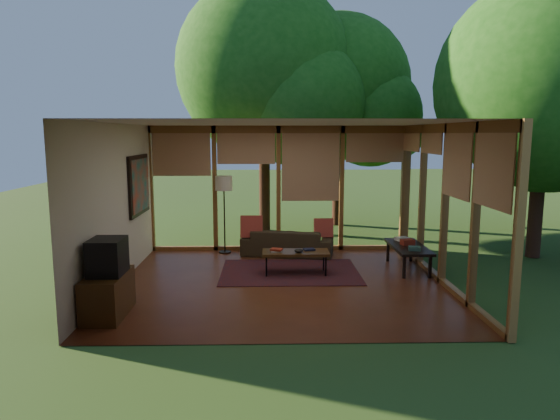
{
  "coord_description": "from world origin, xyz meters",
  "views": [
    {
      "loc": [
        -0.22,
        -8.24,
        2.53
      ],
      "look_at": [
        -0.01,
        0.7,
        1.16
      ],
      "focal_mm": 32.0,
      "sensor_mm": 36.0,
      "label": 1
    }
  ],
  "objects_px": {
    "media_cabinet": "(108,295)",
    "coffee_table": "(296,253)",
    "television": "(107,257)",
    "floor_lamp": "(224,188)",
    "side_console": "(408,248)",
    "sofa": "(287,242)"
  },
  "relations": [
    {
      "from": "media_cabinet",
      "to": "coffee_table",
      "type": "distance_m",
      "value": 3.41
    },
    {
      "from": "floor_lamp",
      "to": "side_console",
      "type": "height_order",
      "value": "floor_lamp"
    },
    {
      "from": "coffee_table",
      "to": "sofa",
      "type": "bearing_deg",
      "value": 93.63
    },
    {
      "from": "television",
      "to": "coffee_table",
      "type": "bearing_deg",
      "value": 36.66
    },
    {
      "from": "coffee_table",
      "to": "media_cabinet",
      "type": "bearing_deg",
      "value": -143.54
    },
    {
      "from": "sofa",
      "to": "coffee_table",
      "type": "distance_m",
      "value": 1.46
    },
    {
      "from": "television",
      "to": "side_console",
      "type": "distance_m",
      "value": 5.39
    },
    {
      "from": "media_cabinet",
      "to": "side_console",
      "type": "xyz_separation_m",
      "value": [
        4.87,
        2.31,
        0.11
      ]
    },
    {
      "from": "media_cabinet",
      "to": "coffee_table",
      "type": "xyz_separation_m",
      "value": [
        2.74,
        2.02,
        0.09
      ]
    },
    {
      "from": "television",
      "to": "side_console",
      "type": "relative_size",
      "value": 0.39
    },
    {
      "from": "media_cabinet",
      "to": "television",
      "type": "distance_m",
      "value": 0.55
    },
    {
      "from": "side_console",
      "to": "floor_lamp",
      "type": "bearing_deg",
      "value": 158.53
    },
    {
      "from": "television",
      "to": "floor_lamp",
      "type": "distance_m",
      "value": 3.97
    },
    {
      "from": "sofa",
      "to": "floor_lamp",
      "type": "bearing_deg",
      "value": 1.4
    },
    {
      "from": "media_cabinet",
      "to": "floor_lamp",
      "type": "height_order",
      "value": "floor_lamp"
    },
    {
      "from": "television",
      "to": "side_console",
      "type": "height_order",
      "value": "television"
    },
    {
      "from": "floor_lamp",
      "to": "coffee_table",
      "type": "height_order",
      "value": "floor_lamp"
    },
    {
      "from": "television",
      "to": "floor_lamp",
      "type": "xyz_separation_m",
      "value": [
        1.29,
        3.71,
        0.56
      ]
    },
    {
      "from": "sofa",
      "to": "media_cabinet",
      "type": "height_order",
      "value": "media_cabinet"
    },
    {
      "from": "sofa",
      "to": "side_console",
      "type": "bearing_deg",
      "value": 163.61
    },
    {
      "from": "sofa",
      "to": "floor_lamp",
      "type": "relative_size",
      "value": 1.14
    },
    {
      "from": "media_cabinet",
      "to": "side_console",
      "type": "distance_m",
      "value": 5.39
    }
  ]
}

